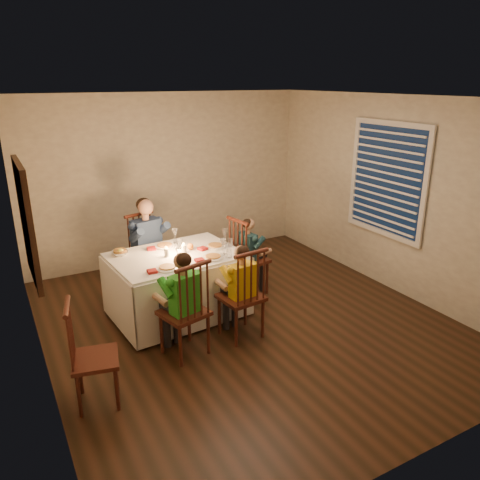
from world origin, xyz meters
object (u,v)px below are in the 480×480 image
child_green (186,353)px  chair_extra (100,401)px  chair_near_right (241,335)px  child_yellow (241,335)px  chair_end (249,292)px  dining_table (176,272)px  chair_adult (151,291)px  serving_bowl (120,253)px  chair_near_left (186,353)px  child_teal (249,292)px  adult (151,291)px

child_green → chair_extra: bearing=6.2°
chair_near_right → child_yellow: bearing=180.0°
chair_end → chair_extra: size_ratio=1.08×
dining_table → chair_adult: 0.99m
chair_adult → chair_extra: chair_adult is taller
chair_extra → serving_bowl: 1.84m
chair_end → child_yellow: bearing=135.4°
dining_table → chair_end: 1.23m
chair_near_left → chair_near_right: (0.70, 0.04, 0.00)m
chair_adult → chair_near_left: 1.67m
chair_extra → child_teal: 2.68m
child_yellow → serving_bowl: (-1.02, 1.12, 0.82)m
chair_adult → chair_near_right: bearing=-85.4°
adult → child_green: (-0.17, -1.66, 0.00)m
chair_near_left → chair_near_right: same height
chair_adult → child_green: size_ratio=0.94×
serving_bowl → child_teal: bearing=-6.2°
chair_near_right → child_teal: (0.64, 0.94, 0.00)m
chair_near_right → child_teal: chair_near_right is taller
serving_bowl → chair_near_left: bearing=-74.1°
serving_bowl → adult: bearing=45.4°
chair_end → chair_adult: bearing=49.2°
adult → child_yellow: size_ratio=1.20×
chair_adult → adult: size_ratio=0.83×
chair_near_left → chair_extra: 1.05m
adult → child_yellow: 1.71m
chair_near_right → serving_bowl: (-1.02, 1.12, 0.82)m
chair_near_left → child_green: (-0.00, 0.00, 0.00)m
child_yellow → chair_adult: bearing=-78.1°
child_green → serving_bowl: (-0.33, 1.15, 0.82)m
chair_near_right → adult: adult is taller
child_yellow → dining_table: bearing=-67.6°
chair_end → child_yellow: size_ratio=0.99×
child_teal → chair_extra: bearing=109.6°
serving_bowl → chair_adult: bearing=45.4°
child_green → child_yellow: (0.70, 0.04, 0.00)m
chair_near_left → dining_table: bearing=-120.5°
child_green → child_yellow: child_green is taller
chair_near_left → chair_extra: (-0.99, -0.36, 0.00)m
chair_adult → chair_near_left: bearing=-109.2°
chair_near_left → adult: (0.17, 1.66, 0.00)m
chair_extra → adult: size_ratio=0.77×
child_yellow → serving_bowl: 1.72m
chair_adult → serving_bowl: size_ratio=5.54×
chair_extra → dining_table: bearing=-33.3°
dining_table → child_teal: (1.08, 0.12, -0.57)m
child_green → child_teal: bearing=-157.8°
child_teal → chair_adult: bearing=49.2°
adult → serving_bowl: 1.09m
dining_table → serving_bowl: serving_bowl is taller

